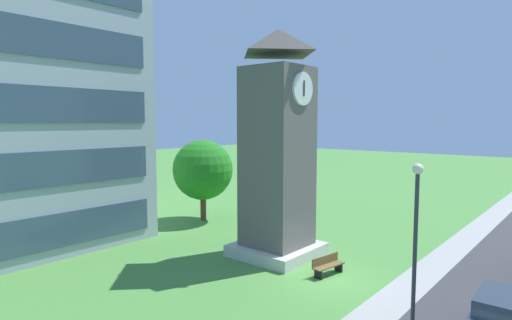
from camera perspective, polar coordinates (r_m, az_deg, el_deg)
ground_plane at (r=19.97m, az=10.33°, el=-15.78°), size 160.00×160.00×0.00m
kerb_strip at (r=18.76m, az=18.85°, el=-17.40°), size 120.00×1.60×0.01m
clock_tower at (r=21.84m, az=2.96°, el=0.61°), size 4.06×4.06×11.90m
park_bench at (r=20.26m, az=9.83°, el=-14.07°), size 1.86×0.79×0.88m
street_lamp at (r=14.98m, az=21.14°, el=-8.81°), size 0.36×0.36×5.78m
tree_near_tower at (r=30.09m, az=-7.33°, el=-1.36°), size 4.33×4.33×5.87m
parked_car_silver at (r=16.33m, az=31.16°, el=-18.14°), size 4.55×2.09×1.69m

